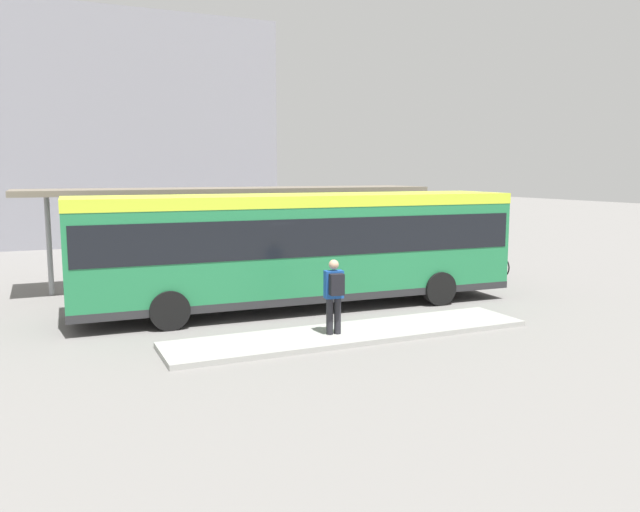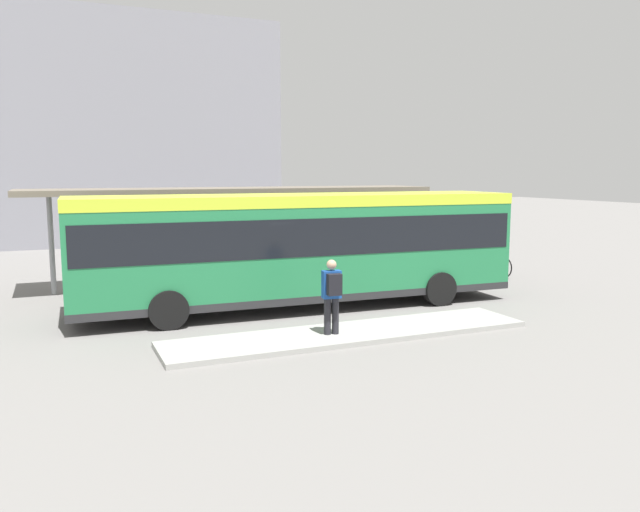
{
  "view_description": "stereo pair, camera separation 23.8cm",
  "coord_description": "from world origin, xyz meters",
  "px_view_note": "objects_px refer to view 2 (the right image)",
  "views": [
    {
      "loc": [
        -6.51,
        -15.89,
        3.77
      ],
      "look_at": [
        0.61,
        0.0,
        1.42
      ],
      "focal_mm": 35.0,
      "sensor_mm": 36.0,
      "label": 1
    },
    {
      "loc": [
        -6.3,
        -15.98,
        3.77
      ],
      "look_at": [
        0.61,
        0.0,
        1.42
      ],
      "focal_mm": 35.0,
      "sensor_mm": 36.0,
      "label": 2
    }
  ],
  "objects_px": {
    "city_bus": "(300,242)",
    "pedestrian_waiting": "(332,292)",
    "bicycle_red": "(495,265)",
    "bicycle_blue": "(482,263)",
    "potted_planter_near_shelter": "(98,283)"
  },
  "relations": [
    {
      "from": "city_bus",
      "to": "bicycle_red",
      "type": "relative_size",
      "value": 6.98
    },
    {
      "from": "city_bus",
      "to": "pedestrian_waiting",
      "type": "bearing_deg",
      "value": -97.68
    },
    {
      "from": "bicycle_red",
      "to": "bicycle_blue",
      "type": "distance_m",
      "value": 0.89
    },
    {
      "from": "pedestrian_waiting",
      "to": "bicycle_blue",
      "type": "distance_m",
      "value": 11.42
    },
    {
      "from": "city_bus",
      "to": "pedestrian_waiting",
      "type": "relative_size",
      "value": 7.21
    },
    {
      "from": "bicycle_red",
      "to": "bicycle_blue",
      "type": "xyz_separation_m",
      "value": [
        0.11,
        0.88,
        -0.05
      ]
    },
    {
      "from": "city_bus",
      "to": "pedestrian_waiting",
      "type": "height_order",
      "value": "city_bus"
    },
    {
      "from": "bicycle_blue",
      "to": "potted_planter_near_shelter",
      "type": "height_order",
      "value": "potted_planter_near_shelter"
    },
    {
      "from": "potted_planter_near_shelter",
      "to": "pedestrian_waiting",
      "type": "bearing_deg",
      "value": -52.3
    },
    {
      "from": "bicycle_blue",
      "to": "potted_planter_near_shelter",
      "type": "xyz_separation_m",
      "value": [
        -13.87,
        -0.67,
        0.32
      ]
    },
    {
      "from": "bicycle_red",
      "to": "pedestrian_waiting",
      "type": "bearing_deg",
      "value": 119.48
    },
    {
      "from": "pedestrian_waiting",
      "to": "bicycle_red",
      "type": "xyz_separation_m",
      "value": [
        9.18,
        5.71,
        -0.72
      ]
    },
    {
      "from": "bicycle_red",
      "to": "potted_planter_near_shelter",
      "type": "relative_size",
      "value": 1.43
    },
    {
      "from": "city_bus",
      "to": "bicycle_blue",
      "type": "xyz_separation_m",
      "value": [
        8.69,
        3.13,
        -1.52
      ]
    },
    {
      "from": "city_bus",
      "to": "bicycle_blue",
      "type": "relative_size",
      "value": 8.11
    }
  ]
}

